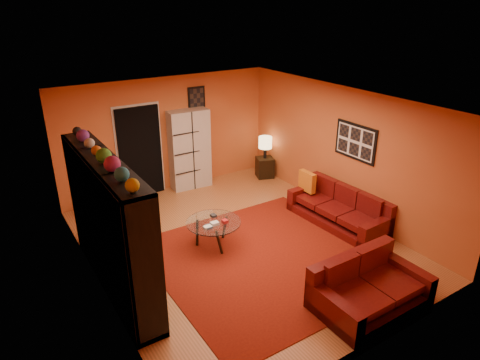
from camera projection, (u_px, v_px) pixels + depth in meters
floor at (239, 243)px, 7.87m from camera, size 6.00×6.00×0.00m
ceiling at (239, 103)px, 6.85m from camera, size 6.00×6.00×0.00m
wall_back at (168, 135)px, 9.69m from camera, size 6.00×0.00×6.00m
wall_front at (376, 261)px, 5.04m from camera, size 6.00×0.00×6.00m
wall_left at (92, 214)px, 6.12m from camera, size 0.00×6.00×6.00m
wall_right at (344, 152)px, 8.60m from camera, size 0.00×6.00×6.00m
rug at (266, 259)px, 7.38m from camera, size 3.60×3.60×0.01m
doorway at (140, 152)px, 9.42m from camera, size 0.95×0.10×2.04m
wall_art_right at (356, 142)px, 8.24m from camera, size 0.03×1.00×0.70m
wall_art_back at (197, 98)px, 9.75m from camera, size 0.42×0.03×0.52m
entertainment_unit at (110, 225)px, 6.33m from camera, size 0.45×3.00×2.10m
tv at (115, 230)px, 6.32m from camera, size 0.97×0.13×0.56m
sofa at (341, 209)px, 8.50m from camera, size 0.95×2.11×0.85m
loveseat at (366, 287)px, 6.22m from camera, size 1.66×1.00×0.85m
throw_pillow at (307, 181)px, 8.91m from camera, size 0.12×0.42×0.42m
coffee_table at (213, 224)px, 7.60m from camera, size 0.98×0.98×0.49m
storage_cabinet at (189, 149)px, 9.89m from camera, size 0.95×0.47×1.85m
bowl_chair at (106, 200)px, 8.86m from camera, size 0.66×0.66×0.54m
side_table at (265, 167)px, 10.70m from camera, size 0.51×0.51×0.50m
table_lamp at (265, 143)px, 10.45m from camera, size 0.33×0.33×0.54m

